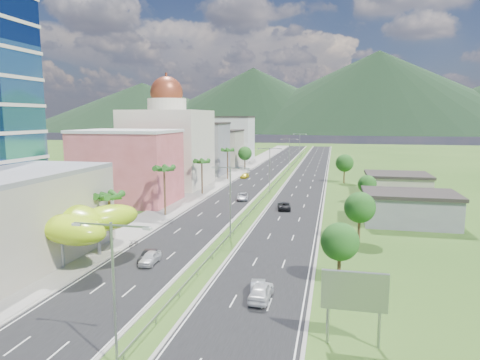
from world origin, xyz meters
The scene contains 37 objects.
ground centered at (0.00, 0.00, 0.00)m, with size 500.00×500.00×0.00m, color #2D5119.
road_left centered at (-7.50, 90.00, 0.02)m, with size 11.00×260.00×0.04m, color black.
road_right centered at (7.50, 90.00, 0.02)m, with size 11.00×260.00×0.04m, color black.
sidewalk_left centered at (-17.00, 90.00, 0.06)m, with size 7.00×260.00×0.12m, color gray.
median_guardrail centered at (0.00, 71.99, 0.62)m, with size 0.10×216.06×0.76m.
streetlight_median_a centered at (0.00, -25.00, 6.75)m, with size 6.04×0.25×11.00m.
streetlight_median_b centered at (0.00, 10.00, 6.75)m, with size 6.04×0.25×11.00m.
streetlight_median_c centered at (0.00, 50.00, 6.75)m, with size 6.04×0.25×11.00m.
streetlight_median_d centered at (0.00, 95.00, 6.75)m, with size 6.04×0.25×11.00m.
streetlight_median_e centered at (0.00, 140.00, 6.75)m, with size 6.04×0.25×11.00m.
lime_canopy centered at (-20.00, -4.00, 4.99)m, with size 18.00×15.00×7.40m.
pink_shophouse centered at (-28.00, 32.00, 7.50)m, with size 20.00×15.00×15.00m, color #C55251.
domed_building centered at (-28.00, 55.00, 11.35)m, with size 20.00×20.00×28.70m.
midrise_grey centered at (-27.00, 80.00, 8.00)m, with size 16.00×15.00×16.00m, color slate.
midrise_beige centered at (-27.00, 102.00, 6.50)m, with size 16.00×15.00×13.00m, color #A69A88.
midrise_white centered at (-27.00, 125.00, 9.00)m, with size 16.00×15.00×18.00m, color silver.
billboard centered at (17.00, -18.00, 4.42)m, with size 5.20×0.35×6.20m.
shed_near centered at (28.00, 25.00, 2.50)m, with size 15.00×10.00×5.00m, color slate.
shed_far centered at (30.00, 55.00, 2.20)m, with size 14.00×12.00×4.40m, color #A69A88.
palm_tree_b centered at (-15.50, 2.00, 7.06)m, with size 3.60×3.60×8.10m.
palm_tree_c centered at (-15.50, 22.00, 8.50)m, with size 3.60×3.60×9.60m.
palm_tree_d centered at (-15.50, 45.00, 7.54)m, with size 3.60×3.60×8.60m.
palm_tree_e centered at (-15.50, 70.00, 8.31)m, with size 3.60×3.60×9.40m.
leafy_tree_lfar centered at (-15.50, 95.00, 5.58)m, with size 4.90×4.90×8.05m.
leafy_tree_ra centered at (16.00, -5.00, 4.78)m, with size 4.20×4.20×6.90m.
leafy_tree_rb centered at (19.00, 12.00, 5.18)m, with size 4.55×4.55×7.47m.
leafy_tree_rc centered at (22.00, 40.00, 4.37)m, with size 3.85×3.85×6.33m.
leafy_tree_rd centered at (18.00, 70.00, 5.58)m, with size 4.90×4.90×8.05m.
mountain_ridge centered at (60.00, 450.00, 0.00)m, with size 860.00×140.00×90.00m, color black, non-canonical shape.
car_white_near_left centered at (-7.10, -3.48, 0.78)m, with size 1.76×4.37×1.49m, color silver.
car_dark_left centered at (-7.65, -2.73, 0.71)m, with size 1.41×4.04×1.33m, color black.
car_silver_mid_left centered at (-4.48, 39.75, 0.78)m, with size 2.44×5.29×1.47m, color #B3B4BB.
car_yellow_far_left centered at (-11.09, 73.48, 0.69)m, with size 1.82×4.47×1.30m, color gold.
car_white_near_right centered at (8.32, -11.01, 0.91)m, with size 2.05×5.10×1.74m, color white.
car_silver_right centered at (7.77, -9.54, 0.74)m, with size 1.47×4.23×1.39m, color #9C9FA4.
car_dark_far_right centered at (5.65, 31.87, 0.78)m, with size 2.45×5.32×1.48m, color black.
motorcycle centered at (-12.30, 2.58, 0.69)m, with size 0.62×2.04×1.30m, color black.
Camera 1 is at (15.08, -51.41, 18.28)m, focal length 32.00 mm.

